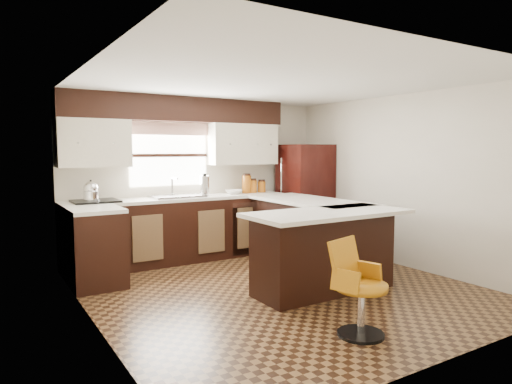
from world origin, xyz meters
TOP-DOWN VIEW (x-y plane):
  - floor at (0.00, 0.00)m, footprint 4.40×4.40m
  - ceiling at (0.00, 0.00)m, footprint 4.40×4.40m
  - wall_back at (0.00, 2.20)m, footprint 4.40×0.00m
  - wall_front at (0.00, -2.20)m, footprint 4.40×0.00m
  - wall_left at (-2.10, 0.00)m, footprint 0.00×4.40m
  - wall_right at (2.10, 0.00)m, footprint 0.00×4.40m
  - base_cab_back at (-0.45, 1.90)m, footprint 3.30×0.60m
  - base_cab_left at (-1.80, 1.25)m, footprint 0.60×0.70m
  - counter_back at (-0.45, 1.90)m, footprint 3.30×0.60m
  - counter_left at (-1.80, 1.25)m, footprint 0.60×0.70m
  - soffit at (-0.40, 2.03)m, footprint 3.40×0.35m
  - upper_cab_left at (-1.62, 2.03)m, footprint 0.94×0.35m
  - upper_cab_right at (0.68, 2.03)m, footprint 1.14×0.35m
  - window_pane at (-0.50, 2.18)m, footprint 1.20×0.02m
  - valance at (-0.50, 2.14)m, footprint 1.30×0.06m
  - sink at (-0.50, 1.88)m, footprint 0.75×0.45m
  - dishwasher at (0.55, 1.61)m, footprint 0.58×0.03m
  - cooktop at (-1.65, 1.88)m, footprint 0.58×0.50m
  - peninsula_long at (0.90, 0.62)m, footprint 0.60×1.95m
  - peninsula_return at (0.38, -0.35)m, footprint 1.65×0.60m
  - counter_pen_long at (0.95, 0.62)m, footprint 0.84×1.95m
  - counter_pen_return at (0.35, -0.44)m, footprint 1.89×0.84m
  - refrigerator at (1.71, 1.72)m, footprint 0.74×0.71m
  - bar_chair at (-0.18, -1.50)m, footprint 0.56×0.56m
  - kettle at (-1.70, 1.88)m, footprint 0.20×0.20m
  - percolator at (-0.05, 1.90)m, footprint 0.14×0.14m
  - mixing_bowl at (0.45, 1.90)m, footprint 0.35×0.35m
  - canister_large at (0.69, 1.92)m, footprint 0.14×0.14m
  - canister_med at (0.81, 1.92)m, footprint 0.13×0.13m
  - canister_small at (0.98, 1.92)m, footprint 0.13×0.13m

SIDE VIEW (x-z plane):
  - floor at x=0.00m, z-range 0.00..0.00m
  - bar_chair at x=-0.18m, z-range 0.00..0.84m
  - dishwasher at x=0.55m, z-range 0.04..0.82m
  - base_cab_back at x=-0.45m, z-range 0.00..0.90m
  - base_cab_left at x=-1.80m, z-range 0.00..0.90m
  - peninsula_long at x=0.90m, z-range 0.00..0.90m
  - peninsula_return at x=0.38m, z-range 0.00..0.90m
  - refrigerator at x=1.71m, z-range 0.00..1.72m
  - counter_back at x=-0.45m, z-range 0.90..0.94m
  - counter_left at x=-1.80m, z-range 0.90..0.94m
  - counter_pen_long at x=0.95m, z-range 0.90..0.94m
  - counter_pen_return at x=0.35m, z-range 0.90..0.94m
  - cooktop at x=-1.65m, z-range 0.94..0.97m
  - sink at x=-0.50m, z-range 0.95..0.98m
  - mixing_bowl at x=0.45m, z-range 0.95..1.01m
  - canister_small at x=0.98m, z-range 0.95..1.12m
  - canister_med at x=0.81m, z-range 0.95..1.14m
  - canister_large at x=0.69m, z-range 0.95..1.22m
  - percolator at x=-0.05m, z-range 0.95..1.24m
  - kettle at x=-1.70m, z-range 0.97..1.24m
  - wall_back at x=0.00m, z-range -1.00..3.40m
  - wall_front at x=0.00m, z-range -1.00..3.40m
  - wall_left at x=-2.10m, z-range -1.00..3.40m
  - wall_right at x=2.10m, z-range -1.00..3.40m
  - window_pane at x=-0.50m, z-range 1.10..2.00m
  - upper_cab_left at x=-1.62m, z-range 1.40..2.04m
  - upper_cab_right at x=0.68m, z-range 1.40..2.04m
  - valance at x=-0.50m, z-range 1.85..2.03m
  - soffit at x=-0.40m, z-range 2.04..2.40m
  - ceiling at x=0.00m, z-range 2.40..2.40m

